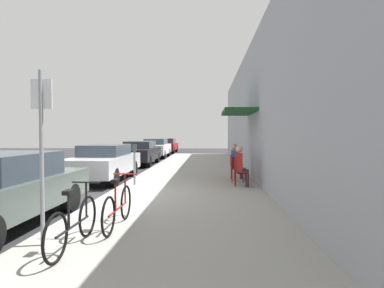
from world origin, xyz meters
name	(u,v)px	position (x,y,z in m)	size (l,w,h in m)	color
ground_plane	(104,199)	(0.00, 0.00, 0.00)	(60.00, 60.00, 0.00)	#2D2D30
sidewalk_slab	(190,185)	(2.25, 2.00, 0.06)	(4.50, 32.00, 0.12)	#9E9B93
building_facade	(263,107)	(4.64, 2.01, 2.67)	(1.40, 32.00, 5.33)	#999EA8
parked_car_1	(104,162)	(-1.10, 3.25, 0.72)	(1.80, 4.40, 1.37)	#B7B7BC
parked_car_2	(140,152)	(-1.10, 9.32, 0.72)	(1.80, 4.40, 1.37)	black
parked_car_3	(156,148)	(-1.10, 14.76, 0.75)	(1.80, 4.40, 1.43)	silver
parked_car_4	(167,145)	(-1.10, 20.81, 0.71)	(1.80, 4.40, 1.37)	maroon
parking_meter	(135,161)	(0.45, 1.65, 0.89)	(0.12, 0.10, 1.32)	slate
street_sign	(42,143)	(0.40, -3.88, 1.64)	(0.32, 0.06, 2.60)	gray
bicycle_0	(74,224)	(0.92, -3.98, 0.48)	(0.46, 1.71, 0.90)	black
bicycle_1	(118,207)	(1.26, -2.93, 0.48)	(0.46, 1.71, 0.90)	black
cafe_chair_0	(239,170)	(3.83, 1.53, 0.62)	(0.49, 0.49, 0.87)	maroon
seated_patron_0	(241,164)	(3.89, 1.52, 0.82)	(0.46, 0.40, 1.29)	#232838
cafe_chair_1	(236,167)	(3.83, 2.45, 0.62)	(0.55, 0.55, 0.87)	maroon
cafe_chair_2	(234,165)	(3.83, 3.29, 0.62)	(0.49, 0.49, 0.87)	maroon
seated_patron_2	(236,160)	(3.89, 3.28, 0.82)	(0.46, 0.39, 1.29)	#232838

